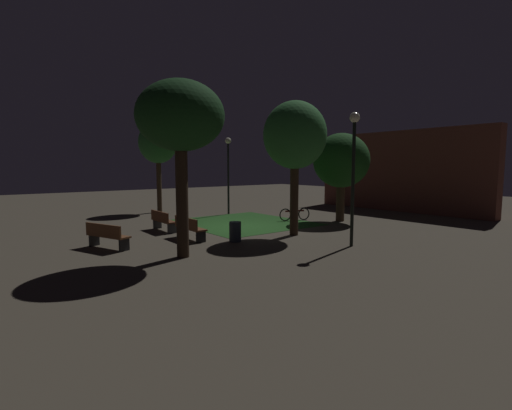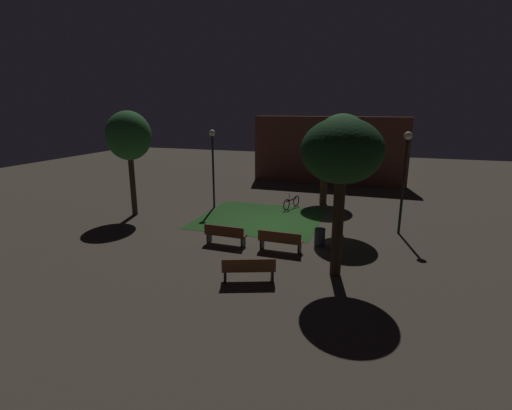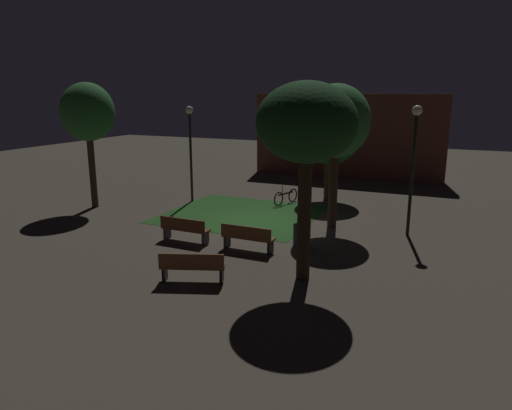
% 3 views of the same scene
% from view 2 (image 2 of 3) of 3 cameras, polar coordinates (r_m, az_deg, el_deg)
% --- Properties ---
extents(ground_plane, '(60.00, 60.00, 0.00)m').
position_cam_2_polar(ground_plane, '(18.87, 2.57, -3.15)').
color(ground_plane, '#4C4438').
extents(grass_lawn, '(6.34, 5.85, 0.01)m').
position_cam_2_polar(grass_lawn, '(20.06, 0.60, -2.03)').
color(grass_lawn, '#23511E').
rests_on(grass_lawn, ground).
extents(bench_lawn_edge, '(1.81, 0.52, 0.88)m').
position_cam_2_polar(bench_lawn_edge, '(16.22, -4.69, -4.40)').
color(bench_lawn_edge, brown).
rests_on(bench_lawn_edge, ground).
extents(bench_near_trees, '(1.81, 0.51, 0.88)m').
position_cam_2_polar(bench_near_trees, '(15.48, 3.66, -5.34)').
color(bench_near_trees, brown).
rests_on(bench_near_trees, ground).
extents(bench_by_lamp, '(1.85, 1.08, 0.88)m').
position_cam_2_polar(bench_by_lamp, '(12.87, -1.10, -9.59)').
color(bench_by_lamp, brown).
rests_on(bench_by_lamp, ground).
extents(tree_left_canopy, '(2.33, 2.33, 5.57)m').
position_cam_2_polar(tree_left_canopy, '(21.09, -18.66, 9.75)').
color(tree_left_canopy, '#423021').
rests_on(tree_left_canopy, ground).
extents(tree_tall_center, '(2.87, 2.87, 4.53)m').
position_cam_2_polar(tree_tall_center, '(22.99, 10.40, 7.76)').
color(tree_tall_center, '#423021').
rests_on(tree_tall_center, ground).
extents(tree_lawn_side, '(2.69, 2.69, 5.45)m').
position_cam_2_polar(tree_lawn_side, '(12.72, 12.83, 7.63)').
color(tree_lawn_side, '#2D2116').
rests_on(tree_lawn_side, ground).
extents(tree_near_wall, '(2.57, 2.57, 5.46)m').
position_cam_2_polar(tree_near_wall, '(18.11, 12.80, 8.84)').
color(tree_near_wall, '#38281C').
rests_on(tree_near_wall, ground).
extents(lamp_post_plaza_west, '(0.36, 0.36, 4.51)m').
position_cam_2_polar(lamp_post_plaza_west, '(21.83, -6.54, 7.47)').
color(lamp_post_plaza_west, black).
rests_on(lamp_post_plaza_west, ground).
extents(lamp_post_plaza_east, '(0.36, 0.36, 4.70)m').
position_cam_2_polar(lamp_post_plaza_east, '(18.26, 21.59, 5.50)').
color(lamp_post_plaza_east, black).
rests_on(lamp_post_plaza_east, ground).
extents(trash_bin, '(0.45, 0.45, 0.75)m').
position_cam_2_polar(trash_bin, '(16.34, 9.60, -4.81)').
color(trash_bin, '#2D3842').
rests_on(trash_bin, ground).
extents(bicycle, '(0.60, 1.68, 0.93)m').
position_cam_2_polar(bicycle, '(22.08, 5.37, 0.38)').
color(bicycle, black).
rests_on(bicycle, ground).
extents(building_wall_backdrop, '(11.56, 0.80, 5.04)m').
position_cam_2_polar(building_wall_backdrop, '(29.56, 10.88, 8.10)').
color(building_wall_backdrop, brown).
rests_on(building_wall_backdrop, ground).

